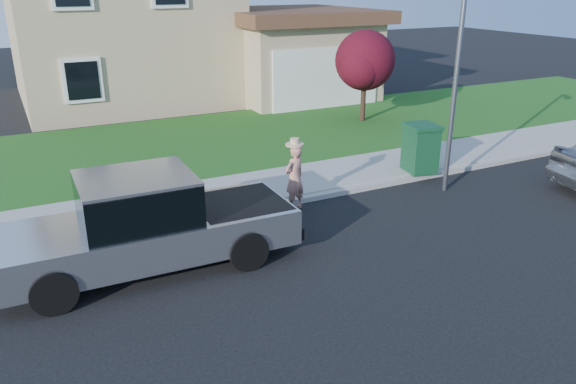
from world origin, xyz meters
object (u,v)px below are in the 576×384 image
object	(u,v)px
pickup_truck	(146,225)
street_lamp	(457,76)
ornamental_tree	(366,63)
trash_bin	(421,148)
woman	(295,176)

from	to	relation	value
pickup_truck	street_lamp	distance (m)	7.61
ornamental_tree	pickup_truck	bearing A→B (deg)	-142.74
street_lamp	trash_bin	bearing A→B (deg)	104.31
woman	ornamental_tree	distance (m)	8.48
woman	street_lamp	world-z (taller)	street_lamp
pickup_truck	ornamental_tree	world-z (taller)	ornamental_tree
pickup_truck	ornamental_tree	size ratio (longest dim) A/B	1.70
woman	ornamental_tree	world-z (taller)	ornamental_tree
pickup_truck	woman	xyz separation A→B (m)	(3.53, 1.19, -0.03)
street_lamp	ornamental_tree	bearing A→B (deg)	92.54
woman	ornamental_tree	size ratio (longest dim) A/B	0.52
pickup_truck	ornamental_tree	xyz separation A→B (m)	(9.41, 7.16, 1.29)
ornamental_tree	trash_bin	xyz separation A→B (m)	(-1.97, -5.45, -1.32)
pickup_truck	ornamental_tree	bearing A→B (deg)	38.35
ornamental_tree	street_lamp	size ratio (longest dim) A/B	0.64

